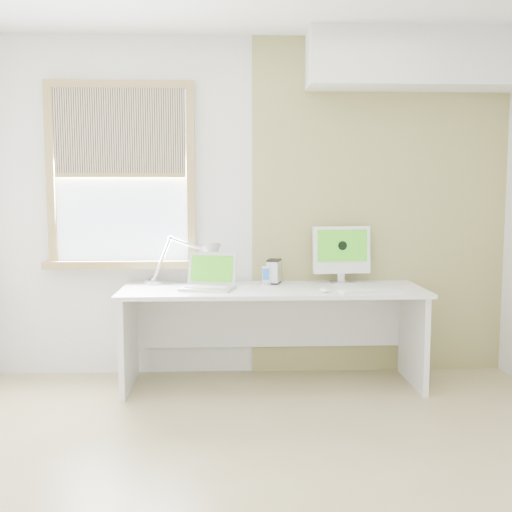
{
  "coord_description": "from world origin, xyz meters",
  "views": [
    {
      "loc": [
        -0.17,
        -2.97,
        1.43
      ],
      "look_at": [
        0.0,
        1.05,
        1.0
      ],
      "focal_mm": 42.54,
      "sensor_mm": 36.0,
      "label": 1
    }
  ],
  "objects": [
    {
      "name": "soffit",
      "position": [
        1.2,
        1.57,
        2.4
      ],
      "size": [
        1.6,
        0.4,
        0.42
      ],
      "primitive_type": "cube",
      "color": "white",
      "rests_on": "room"
    },
    {
      "name": "keyboard",
      "position": [
        0.81,
        1.17,
        0.74
      ],
      "size": [
        0.46,
        0.2,
        0.02
      ],
      "color": "white",
      "rests_on": "desk"
    },
    {
      "name": "desk_lamp",
      "position": [
        -0.39,
        1.61,
        0.92
      ],
      "size": [
        0.66,
        0.26,
        0.37
      ],
      "color": "silver",
      "rests_on": "desk"
    },
    {
      "name": "room",
      "position": [
        0.0,
        0.0,
        1.3
      ],
      "size": [
        4.04,
        3.54,
        2.64
      ],
      "color": "tan",
      "rests_on": "ground"
    },
    {
      "name": "laptop",
      "position": [
        -0.32,
        1.38,
        0.79
      ],
      "size": [
        0.42,
        0.37,
        0.25
      ],
      "color": "silver",
      "rests_on": "desk"
    },
    {
      "name": "mouse",
      "position": [
        0.48,
        1.17,
        0.74
      ],
      "size": [
        0.09,
        0.11,
        0.03
      ],
      "primitive_type": "ellipsoid",
      "rotation": [
        0.0,
        0.0,
        0.43
      ],
      "color": "white",
      "rests_on": "desk"
    },
    {
      "name": "imac",
      "position": [
        0.68,
        1.61,
        0.97
      ],
      "size": [
        0.45,
        0.16,
        0.43
      ],
      "color": "silver",
      "rests_on": "desk"
    },
    {
      "name": "phone_dock",
      "position": [
        0.09,
        1.52,
        0.77
      ],
      "size": [
        0.09,
        0.09,
        0.14
      ],
      "color": "silver",
      "rests_on": "desk"
    },
    {
      "name": "accent_wall",
      "position": [
        1.0,
        1.74,
        1.3
      ],
      "size": [
        2.0,
        0.02,
        2.6
      ],
      "primitive_type": "cube",
      "color": "#949355",
      "rests_on": "room"
    },
    {
      "name": "desk",
      "position": [
        0.14,
        1.44,
        0.53
      ],
      "size": [
        2.2,
        0.7,
        0.73
      ],
      "color": "white",
      "rests_on": "room"
    },
    {
      "name": "external_drive",
      "position": [
        0.16,
        1.59,
        0.82
      ],
      "size": [
        0.13,
        0.16,
        0.18
      ],
      "color": "silver",
      "rests_on": "desk"
    },
    {
      "name": "window",
      "position": [
        -1.0,
        1.71,
        1.54
      ],
      "size": [
        1.2,
        0.14,
        1.42
      ],
      "color": "olive",
      "rests_on": "room"
    }
  ]
}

